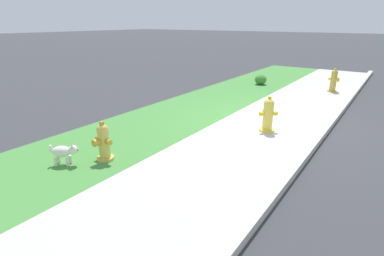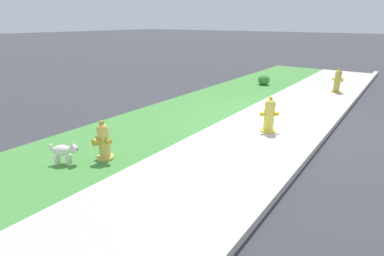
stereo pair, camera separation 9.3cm
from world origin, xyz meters
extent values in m
plane|color=#38383D|center=(0.00, 0.00, 0.00)|extent=(120.00, 120.00, 0.00)
cube|color=#BCB7AD|center=(0.00, 0.00, 0.01)|extent=(18.00, 2.12, 0.01)
cube|color=#47893D|center=(0.00, 2.20, 0.00)|extent=(18.00, 2.29, 0.01)
cube|color=#BCB7AD|center=(0.00, -1.14, 0.06)|extent=(18.00, 0.16, 0.12)
cylinder|color=gold|center=(4.06, -0.48, 0.03)|extent=(0.28, 0.28, 0.05)
cylinder|color=gold|center=(4.06, -0.48, 0.34)|extent=(0.18, 0.18, 0.58)
sphere|color=gold|center=(4.06, -0.48, 0.63)|extent=(0.19, 0.19, 0.19)
cube|color=yellow|center=(4.06, -0.48, 0.74)|extent=(0.08, 0.08, 0.06)
cylinder|color=yellow|center=(4.13, -0.36, 0.41)|extent=(0.12, 0.12, 0.09)
cylinder|color=yellow|center=(3.99, -0.59, 0.41)|extent=(0.12, 0.12, 0.09)
cylinder|color=yellow|center=(4.18, -0.55, 0.41)|extent=(0.15, 0.15, 0.12)
cylinder|color=yellow|center=(-0.76, -0.11, 0.03)|extent=(0.32, 0.32, 0.05)
cylinder|color=yellow|center=(-0.76, -0.11, 0.33)|extent=(0.21, 0.21, 0.55)
sphere|color=yellow|center=(-0.76, -0.11, 0.60)|extent=(0.22, 0.22, 0.22)
cube|color=yellow|center=(-0.76, -0.11, 0.73)|extent=(0.08, 0.08, 0.06)
cylinder|color=yellow|center=(-0.85, 0.00, 0.39)|extent=(0.13, 0.13, 0.09)
cylinder|color=yellow|center=(-0.66, -0.23, 0.39)|extent=(0.13, 0.13, 0.09)
cylinder|color=yellow|center=(-0.64, -0.01, 0.39)|extent=(0.15, 0.16, 0.12)
cylinder|color=gold|center=(-3.62, 1.62, 0.03)|extent=(0.28, 0.28, 0.05)
cylinder|color=gold|center=(-3.62, 1.62, 0.29)|extent=(0.18, 0.18, 0.49)
sphere|color=gold|center=(-3.62, 1.62, 0.54)|extent=(0.19, 0.19, 0.19)
cube|color=#B29323|center=(-3.62, 1.62, 0.65)|extent=(0.06, 0.06, 0.06)
cylinder|color=#B29323|center=(-3.64, 1.48, 0.35)|extent=(0.10, 0.10, 0.09)
cylinder|color=#B29323|center=(-3.61, 1.75, 0.35)|extent=(0.10, 0.10, 0.09)
cylinder|color=#B29323|center=(-3.77, 1.63, 0.35)|extent=(0.11, 0.13, 0.12)
ellipsoid|color=silver|center=(-4.14, 2.04, 0.23)|extent=(0.32, 0.35, 0.19)
sphere|color=silver|center=(-4.04, 1.88, 0.26)|extent=(0.15, 0.15, 0.15)
sphere|color=black|center=(-4.00, 1.82, 0.26)|extent=(0.03, 0.03, 0.03)
cone|color=silver|center=(-4.00, 1.89, 0.36)|extent=(0.07, 0.07, 0.07)
cone|color=silver|center=(-4.07, 1.85, 0.36)|extent=(0.07, 0.07, 0.07)
cylinder|color=silver|center=(-4.04, 1.98, 0.07)|extent=(0.05, 0.05, 0.14)
cylinder|color=silver|center=(-4.13, 1.93, 0.07)|extent=(0.05, 0.05, 0.14)
cylinder|color=silver|center=(-4.15, 2.14, 0.07)|extent=(0.05, 0.05, 0.14)
cylinder|color=silver|center=(-4.23, 2.09, 0.07)|extent=(0.05, 0.05, 0.14)
cylinder|color=silver|center=(-4.23, 2.18, 0.29)|extent=(0.04, 0.04, 0.10)
ellipsoid|color=#3D7F33|center=(3.86, 1.95, 0.18)|extent=(0.42, 0.42, 0.36)
camera|label=1|loc=(-6.56, -2.20, 2.21)|focal=28.00mm
camera|label=2|loc=(-6.51, -2.27, 2.21)|focal=28.00mm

